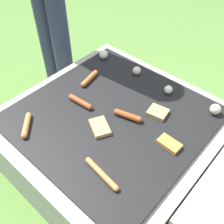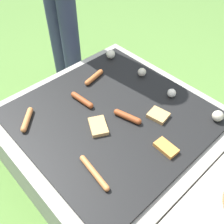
{
  "view_description": "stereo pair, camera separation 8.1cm",
  "coord_description": "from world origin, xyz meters",
  "views": [
    {
      "loc": [
        0.61,
        -0.68,
        1.38
      ],
      "look_at": [
        0.0,
        0.0,
        0.45
      ],
      "focal_mm": 42.0,
      "sensor_mm": 36.0,
      "label": 1
    },
    {
      "loc": [
        0.67,
        -0.62,
        1.38
      ],
      "look_at": [
        0.0,
        0.0,
        0.45
      ],
      "focal_mm": 42.0,
      "sensor_mm": 36.0,
      "label": 2
    }
  ],
  "objects": [
    {
      "name": "ground_plane",
      "position": [
        0.0,
        0.0,
        0.0
      ],
      "size": [
        14.0,
        14.0,
        0.0
      ],
      "primitive_type": "plane",
      "color": "#567F38"
    },
    {
      "name": "grill",
      "position": [
        0.0,
        0.0,
        0.21
      ],
      "size": [
        1.0,
        1.0,
        0.43
      ],
      "color": "#9E998E",
      "rests_on": "ground_plane"
    },
    {
      "name": "sausage_back_center",
      "position": [
        0.2,
        -0.28,
        0.44
      ],
      "size": [
        0.2,
        0.04,
        0.02
      ],
      "color": "#C6753D",
      "rests_on": "grill"
    },
    {
      "name": "sausage_mid_left",
      "position": [
        -0.25,
        -0.33,
        0.44
      ],
      "size": [
        0.12,
        0.12,
        0.03
      ],
      "color": "#C6753D",
      "rests_on": "grill"
    },
    {
      "name": "sausage_mid_right",
      "position": [
        0.07,
        0.04,
        0.45
      ],
      "size": [
        0.15,
        0.06,
        0.03
      ],
      "color": "#93421E",
      "rests_on": "grill"
    },
    {
      "name": "sausage_back_right",
      "position": [
        -0.28,
        0.12,
        0.44
      ],
      "size": [
        0.06,
        0.15,
        0.03
      ],
      "color": "#B7602D",
      "rests_on": "grill"
    },
    {
      "name": "sausage_front_center",
      "position": [
        -0.18,
        -0.05,
        0.45
      ],
      "size": [
        0.16,
        0.04,
        0.03
      ],
      "color": "#93421E",
      "rests_on": "grill"
    },
    {
      "name": "bread_slice_center",
      "position": [
        0.17,
        0.16,
        0.44
      ],
      "size": [
        0.11,
        0.1,
        0.02
      ],
      "color": "tan",
      "rests_on": "grill"
    },
    {
      "name": "bread_slice_left",
      "position": [
        0.02,
        -0.11,
        0.44
      ],
      "size": [
        0.14,
        0.12,
        0.02
      ],
      "color": "tan",
      "rests_on": "grill"
    },
    {
      "name": "bread_slice_right",
      "position": [
        0.32,
        0.03,
        0.44
      ],
      "size": [
        0.11,
        0.06,
        0.02
      ],
      "color": "#D18438",
      "rests_on": "grill"
    },
    {
      "name": "mushroom_row",
      "position": [
        -0.01,
        0.34,
        0.46
      ],
      "size": [
        0.8,
        0.08,
        0.06
      ],
      "color": "beige",
      "rests_on": "grill"
    }
  ]
}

